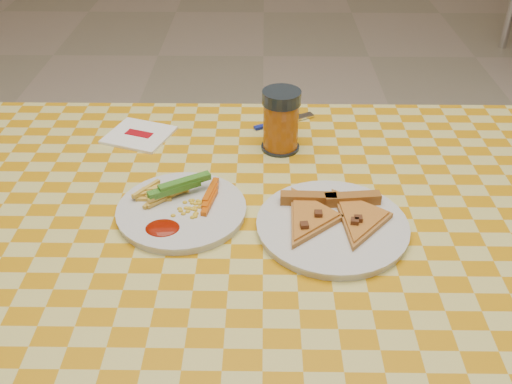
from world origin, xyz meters
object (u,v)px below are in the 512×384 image
at_px(plate_right, 332,227).
at_px(drink_glass, 281,121).
at_px(plate_left, 182,211).
at_px(table, 263,251).

bearing_deg(plate_right, drink_glass, 106.70).
distance_m(plate_left, drink_glass, 0.29).
relative_size(plate_right, drink_glass, 1.95).
xyz_separation_m(table, drink_glass, (0.03, 0.24, 0.14)).
relative_size(table, plate_right, 5.18).
bearing_deg(plate_left, table, -3.45).
height_order(plate_right, drink_glass, drink_glass).
bearing_deg(table, plate_right, -15.22).
xyz_separation_m(plate_left, drink_glass, (0.17, 0.23, 0.06)).
bearing_deg(plate_left, plate_right, -8.84).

